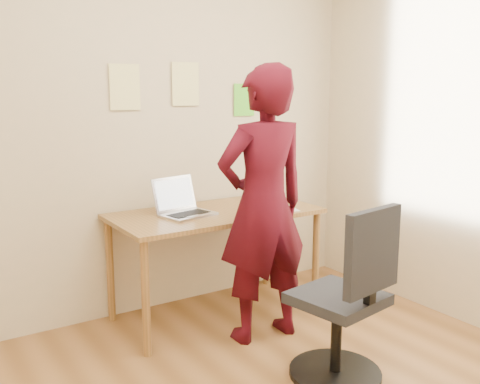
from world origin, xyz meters
TOP-DOWN VIEW (x-y plane):
  - room at (0.00, 0.00)m, footprint 3.58×3.58m
  - desk at (0.40, 1.38)m, footprint 1.40×0.70m
  - laptop at (0.18, 1.42)m, footprint 0.39×0.36m
  - paper_sheet at (0.83, 1.26)m, footprint 0.31×0.38m
  - phone at (0.64, 1.17)m, footprint 0.06×0.11m
  - wall_note_left at (-0.07, 1.74)m, footprint 0.21×0.00m
  - wall_note_mid at (0.38, 1.74)m, footprint 0.21×0.00m
  - wall_note_right at (0.88, 1.74)m, footprint 0.18×0.00m
  - office_chair at (0.54, 0.24)m, footprint 0.51×0.51m
  - person at (0.48, 0.92)m, footprint 0.64×0.44m

SIDE VIEW (x-z plane):
  - office_chair at x=0.54m, z-range -0.07..0.90m
  - desk at x=0.40m, z-range 0.28..1.02m
  - paper_sheet at x=0.83m, z-range 0.74..0.74m
  - phone at x=0.64m, z-range 0.74..0.75m
  - laptop at x=0.18m, z-range 0.67..0.91m
  - person at x=0.48m, z-range 0.00..1.71m
  - room at x=0.00m, z-range -0.04..2.74m
  - wall_note_right at x=0.88m, z-range 1.36..1.60m
  - wall_note_left at x=-0.07m, z-range 1.42..1.72m
  - wall_note_mid at x=0.38m, z-range 1.44..1.74m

